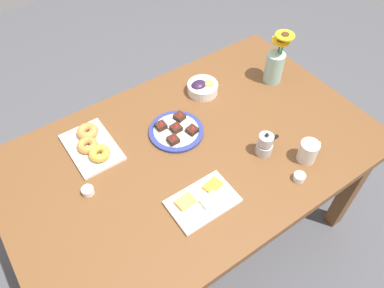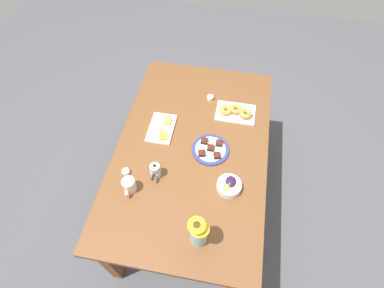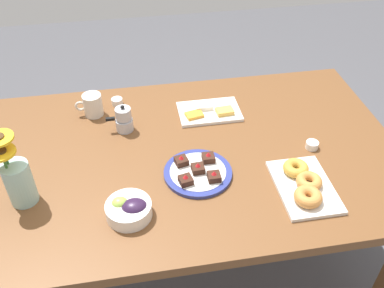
{
  "view_description": "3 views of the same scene",
  "coord_description": "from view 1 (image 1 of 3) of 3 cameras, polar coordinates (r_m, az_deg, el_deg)",
  "views": [
    {
      "loc": [
        -0.58,
        -0.83,
        1.99
      ],
      "look_at": [
        0.0,
        0.0,
        0.78
      ],
      "focal_mm": 35.0,
      "sensor_mm": 36.0,
      "label": 1
    },
    {
      "loc": [
        1.1,
        0.21,
        2.39
      ],
      "look_at": [
        0.0,
        0.0,
        0.78
      ],
      "focal_mm": 28.0,
      "sensor_mm": 36.0,
      "label": 2
    },
    {
      "loc": [
        0.21,
        1.21,
        1.81
      ],
      "look_at": [
        0.0,
        0.0,
        0.78
      ],
      "focal_mm": 40.0,
      "sensor_mm": 36.0,
      "label": 3
    }
  ],
  "objects": [
    {
      "name": "coffee_mug",
      "position": [
        1.62,
        17.31,
        -1.05
      ],
      "size": [
        0.11,
        0.08,
        0.1
      ],
      "color": "beige",
      "rests_on": "dining_table"
    },
    {
      "name": "jam_cup_berry",
      "position": [
        1.57,
        16.05,
        -4.84
      ],
      "size": [
        0.05,
        0.05,
        0.03
      ],
      "color": "white",
      "rests_on": "dining_table"
    },
    {
      "name": "grape_bowl",
      "position": [
        1.85,
        1.59,
        8.61
      ],
      "size": [
        0.15,
        0.15,
        0.07
      ],
      "color": "white",
      "rests_on": "dining_table"
    },
    {
      "name": "dining_table",
      "position": [
        1.68,
        0.0,
        -2.75
      ],
      "size": [
        1.6,
        1.0,
        0.74
      ],
      "color": "brown",
      "rests_on": "ground_plane"
    },
    {
      "name": "dessert_plate",
      "position": [
        1.67,
        -2.36,
        2.08
      ],
      "size": [
        0.25,
        0.25,
        0.05
      ],
      "color": "navy",
      "rests_on": "dining_table"
    },
    {
      "name": "ground_plane",
      "position": [
        2.24,
        0.0,
        -12.93
      ],
      "size": [
        6.0,
        6.0,
        0.0
      ],
      "primitive_type": "plane",
      "color": "#4C4C51"
    },
    {
      "name": "flower_vase",
      "position": [
        1.92,
        12.51,
        11.73
      ],
      "size": [
        0.11,
        0.11,
        0.27
      ],
      "color": "#99C1B7",
      "rests_on": "dining_table"
    },
    {
      "name": "moka_pot",
      "position": [
        1.6,
        11.04,
        -0.09
      ],
      "size": [
        0.11,
        0.07,
        0.12
      ],
      "color": "#B7B7BC",
      "rests_on": "dining_table"
    },
    {
      "name": "croissant_platter",
      "position": [
        1.66,
        -15.07,
        -0.09
      ],
      "size": [
        0.19,
        0.28,
        0.05
      ],
      "color": "white",
      "rests_on": "dining_table"
    },
    {
      "name": "cheese_platter",
      "position": [
        1.45,
        1.59,
        -8.59
      ],
      "size": [
        0.26,
        0.17,
        0.03
      ],
      "color": "white",
      "rests_on": "dining_table"
    },
    {
      "name": "jam_cup_honey",
      "position": [
        1.53,
        -15.6,
        -6.87
      ],
      "size": [
        0.05,
        0.05,
        0.03
      ],
      "color": "white",
      "rests_on": "dining_table"
    }
  ]
}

